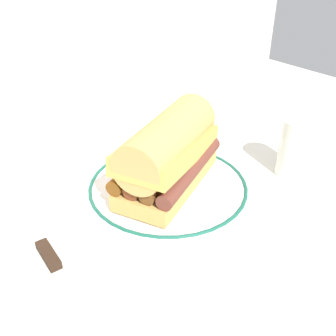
# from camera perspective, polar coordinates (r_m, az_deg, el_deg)

# --- Properties ---
(ground_plane) EXTENTS (1.50, 1.50, 0.00)m
(ground_plane) POSITION_cam_1_polar(r_m,az_deg,el_deg) (0.61, 0.89, -5.63)
(ground_plane) COLOR silver
(plate) EXTENTS (0.28, 0.28, 0.01)m
(plate) POSITION_cam_1_polar(r_m,az_deg,el_deg) (0.64, 0.00, -2.85)
(plate) COLOR white
(plate) RESTS_ON ground_plane
(sausage_sandwich) EXTENTS (0.23, 0.17, 0.12)m
(sausage_sandwich) POSITION_cam_1_polar(r_m,az_deg,el_deg) (0.60, 0.00, 2.28)
(sausage_sandwich) COLOR tan
(sausage_sandwich) RESTS_ON plate
(drinking_glass) EXTENTS (0.06, 0.06, 0.10)m
(drinking_glass) POSITION_cam_1_polar(r_m,az_deg,el_deg) (0.70, 18.19, 2.31)
(drinking_glass) COLOR silver
(drinking_glass) RESTS_ON ground_plane
(butter_knife) EXTENTS (0.03, 0.15, 0.01)m
(butter_knife) POSITION_cam_1_polar(r_m,az_deg,el_deg) (0.57, -18.31, -10.32)
(butter_knife) COLOR silver
(butter_knife) RESTS_ON ground_plane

